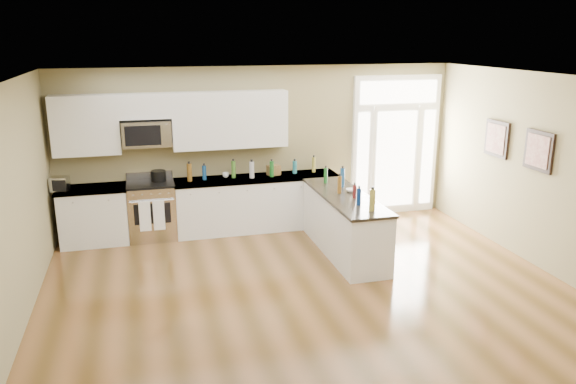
% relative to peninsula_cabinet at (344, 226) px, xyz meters
% --- Properties ---
extents(ground, '(8.00, 8.00, 0.00)m').
position_rel_peninsula_cabinet_xyz_m(ground, '(-0.93, -2.24, -0.43)').
color(ground, '#513816').
extents(room_shell, '(8.00, 8.00, 8.00)m').
position_rel_peninsula_cabinet_xyz_m(room_shell, '(-0.93, -2.24, 1.27)').
color(room_shell, '#877E55').
rests_on(room_shell, ground).
extents(back_cabinet_left, '(1.10, 0.66, 0.94)m').
position_rel_peninsula_cabinet_xyz_m(back_cabinet_left, '(-3.80, 1.45, 0.00)').
color(back_cabinet_left, silver).
rests_on(back_cabinet_left, ground).
extents(back_cabinet_right, '(2.85, 0.66, 0.94)m').
position_rel_peninsula_cabinet_xyz_m(back_cabinet_right, '(-1.08, 1.45, 0.00)').
color(back_cabinet_right, silver).
rests_on(back_cabinet_right, ground).
extents(peninsula_cabinet, '(0.69, 2.32, 0.94)m').
position_rel_peninsula_cabinet_xyz_m(peninsula_cabinet, '(0.00, 0.00, 0.00)').
color(peninsula_cabinet, silver).
rests_on(peninsula_cabinet, ground).
extents(upper_cabinet_left, '(1.04, 0.33, 0.95)m').
position_rel_peninsula_cabinet_xyz_m(upper_cabinet_left, '(-3.81, 1.59, 1.49)').
color(upper_cabinet_left, silver).
rests_on(upper_cabinet_left, room_shell).
extents(upper_cabinet_right, '(1.94, 0.33, 0.95)m').
position_rel_peninsula_cabinet_xyz_m(upper_cabinet_right, '(-1.50, 1.59, 1.49)').
color(upper_cabinet_right, silver).
rests_on(upper_cabinet_right, room_shell).
extents(upper_cabinet_short, '(0.82, 0.33, 0.40)m').
position_rel_peninsula_cabinet_xyz_m(upper_cabinet_short, '(-2.88, 1.59, 1.77)').
color(upper_cabinet_short, silver).
rests_on(upper_cabinet_short, room_shell).
extents(microwave, '(0.78, 0.41, 0.42)m').
position_rel_peninsula_cabinet_xyz_m(microwave, '(-2.88, 1.56, 1.33)').
color(microwave, silver).
rests_on(microwave, room_shell).
extents(entry_door, '(1.70, 0.10, 2.60)m').
position_rel_peninsula_cabinet_xyz_m(entry_door, '(1.62, 1.71, 0.87)').
color(entry_door, white).
rests_on(entry_door, ground).
extents(wall_art_near, '(0.05, 0.58, 0.58)m').
position_rel_peninsula_cabinet_xyz_m(wall_art_near, '(2.54, -0.04, 1.27)').
color(wall_art_near, black).
rests_on(wall_art_near, room_shell).
extents(wall_art_far, '(0.05, 0.58, 0.58)m').
position_rel_peninsula_cabinet_xyz_m(wall_art_far, '(2.54, -1.04, 1.27)').
color(wall_art_far, black).
rests_on(wall_art_far, room_shell).
extents(kitchen_range, '(0.77, 0.69, 1.08)m').
position_rel_peninsula_cabinet_xyz_m(kitchen_range, '(-2.87, 1.45, 0.04)').
color(kitchen_range, silver).
rests_on(kitchen_range, ground).
extents(stockpot, '(0.26, 0.26, 0.19)m').
position_rel_peninsula_cabinet_xyz_m(stockpot, '(-2.73, 1.57, 0.61)').
color(stockpot, black).
rests_on(stockpot, kitchen_range).
extents(toaster_oven, '(0.30, 0.26, 0.23)m').
position_rel_peninsula_cabinet_xyz_m(toaster_oven, '(-4.25, 1.37, 0.62)').
color(toaster_oven, silver).
rests_on(toaster_oven, back_cabinet_left).
extents(cardboard_box, '(0.24, 0.20, 0.17)m').
position_rel_peninsula_cabinet_xyz_m(cardboard_box, '(-0.77, 1.51, 0.59)').
color(cardboard_box, brown).
rests_on(cardboard_box, back_cabinet_right).
extents(bowl_left, '(0.23, 0.23, 0.05)m').
position_rel_peninsula_cabinet_xyz_m(bowl_left, '(-4.28, 1.52, 0.53)').
color(bowl_left, white).
rests_on(bowl_left, back_cabinet_left).
extents(bowl_peninsula, '(0.18, 0.18, 0.05)m').
position_rel_peninsula_cabinet_xyz_m(bowl_peninsula, '(0.15, 0.14, 0.53)').
color(bowl_peninsula, white).
rests_on(bowl_peninsula, peninsula_cabinet).
extents(cup_counter, '(0.14, 0.14, 0.09)m').
position_rel_peninsula_cabinet_xyz_m(cup_counter, '(-1.61, 1.55, 0.55)').
color(cup_counter, white).
rests_on(cup_counter, back_cabinet_right).
extents(counter_bottles, '(2.42, 2.47, 0.31)m').
position_rel_peninsula_cabinet_xyz_m(counter_bottles, '(-0.71, 0.81, 0.64)').
color(counter_bottles, '#19591E').
rests_on(counter_bottles, back_cabinet_right).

